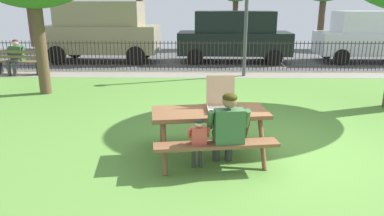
{
  "coord_description": "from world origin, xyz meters",
  "views": [
    {
      "loc": [
        -1.32,
        -5.74,
        2.38
      ],
      "look_at": [
        -1.4,
        -0.21,
        0.75
      ],
      "focal_mm": 33.28,
      "sensor_mm": 36.0,
      "label": 1
    }
  ],
  "objects_px": {
    "park_bench_left": "(18,62)",
    "person_on_park_bench": "(15,55)",
    "pizza_box_open": "(221,101)",
    "child_at_table": "(198,140)",
    "parked_car_left": "(234,35)",
    "picnic_table_foreground": "(210,121)",
    "parked_car_far_left": "(102,30)",
    "adult_at_table": "(228,128)",
    "parked_car_center": "(375,36)"
  },
  "relations": [
    {
      "from": "park_bench_left",
      "to": "adult_at_table",
      "type": "bearing_deg",
      "value": -47.67
    },
    {
      "from": "picnic_table_foreground",
      "to": "adult_at_table",
      "type": "xyz_separation_m",
      "value": [
        0.24,
        -0.47,
        0.06
      ]
    },
    {
      "from": "child_at_table",
      "to": "person_on_park_bench",
      "type": "distance_m",
      "value": 9.74
    },
    {
      "from": "child_at_table",
      "to": "park_bench_left",
      "type": "xyz_separation_m",
      "value": [
        -6.24,
        7.4,
        -0.09
      ]
    },
    {
      "from": "picnic_table_foreground",
      "to": "parked_car_far_left",
      "type": "relative_size",
      "value": 0.42
    },
    {
      "from": "child_at_table",
      "to": "adult_at_table",
      "type": "bearing_deg",
      "value": 11.73
    },
    {
      "from": "pizza_box_open",
      "to": "adult_at_table",
      "type": "height_order",
      "value": "pizza_box_open"
    },
    {
      "from": "adult_at_table",
      "to": "child_at_table",
      "type": "xyz_separation_m",
      "value": [
        -0.42,
        -0.09,
        -0.15
      ]
    },
    {
      "from": "child_at_table",
      "to": "park_bench_left",
      "type": "relative_size",
      "value": 0.51
    },
    {
      "from": "picnic_table_foreground",
      "to": "child_at_table",
      "type": "distance_m",
      "value": 0.6
    },
    {
      "from": "park_bench_left",
      "to": "person_on_park_bench",
      "type": "relative_size",
      "value": 1.37
    },
    {
      "from": "pizza_box_open",
      "to": "child_at_table",
      "type": "bearing_deg",
      "value": -118.39
    },
    {
      "from": "parked_car_far_left",
      "to": "child_at_table",
      "type": "bearing_deg",
      "value": -68.66
    },
    {
      "from": "park_bench_left",
      "to": "parked_car_center",
      "type": "distance_m",
      "value": 13.87
    },
    {
      "from": "parked_car_center",
      "to": "adult_at_table",
      "type": "bearing_deg",
      "value": -124.01
    },
    {
      "from": "parked_car_left",
      "to": "parked_car_center",
      "type": "distance_m",
      "value": 5.81
    },
    {
      "from": "pizza_box_open",
      "to": "person_on_park_bench",
      "type": "distance_m",
      "value": 9.49
    },
    {
      "from": "child_at_table",
      "to": "park_bench_left",
      "type": "distance_m",
      "value": 9.68
    },
    {
      "from": "picnic_table_foreground",
      "to": "person_on_park_bench",
      "type": "relative_size",
      "value": 1.67
    },
    {
      "from": "picnic_table_foreground",
      "to": "parked_car_center",
      "type": "relative_size",
      "value": 0.43
    },
    {
      "from": "person_on_park_bench",
      "to": "parked_car_center",
      "type": "distance_m",
      "value": 13.93
    },
    {
      "from": "parked_car_left",
      "to": "parked_car_center",
      "type": "relative_size",
      "value": 1.0
    },
    {
      "from": "adult_at_table",
      "to": "parked_car_left",
      "type": "bearing_deg",
      "value": 83.96
    },
    {
      "from": "adult_at_table",
      "to": "parked_car_center",
      "type": "relative_size",
      "value": 0.26
    },
    {
      "from": "picnic_table_foreground",
      "to": "pizza_box_open",
      "type": "height_order",
      "value": "pizza_box_open"
    },
    {
      "from": "person_on_park_bench",
      "to": "parked_car_far_left",
      "type": "bearing_deg",
      "value": 51.66
    },
    {
      "from": "park_bench_left",
      "to": "person_on_park_bench",
      "type": "xyz_separation_m",
      "value": [
        -0.07,
        0.02,
        0.24
      ]
    },
    {
      "from": "picnic_table_foreground",
      "to": "park_bench_left",
      "type": "distance_m",
      "value": 9.38
    },
    {
      "from": "adult_at_table",
      "to": "person_on_park_bench",
      "type": "xyz_separation_m",
      "value": [
        -6.73,
        7.33,
        0.0
      ]
    },
    {
      "from": "parked_car_left",
      "to": "child_at_table",
      "type": "bearing_deg",
      "value": -98.3
    },
    {
      "from": "pizza_box_open",
      "to": "parked_car_left",
      "type": "height_order",
      "value": "parked_car_left"
    },
    {
      "from": "pizza_box_open",
      "to": "picnic_table_foreground",
      "type": "bearing_deg",
      "value": -149.26
    },
    {
      "from": "park_bench_left",
      "to": "parked_car_far_left",
      "type": "relative_size",
      "value": 0.34
    },
    {
      "from": "child_at_table",
      "to": "parked_car_left",
      "type": "bearing_deg",
      "value": 81.7
    },
    {
      "from": "person_on_park_bench",
      "to": "park_bench_left",
      "type": "bearing_deg",
      "value": -15.94
    },
    {
      "from": "picnic_table_foreground",
      "to": "parked_car_far_left",
      "type": "height_order",
      "value": "parked_car_far_left"
    },
    {
      "from": "adult_at_table",
      "to": "child_at_table",
      "type": "height_order",
      "value": "adult_at_table"
    },
    {
      "from": "pizza_box_open",
      "to": "park_bench_left",
      "type": "xyz_separation_m",
      "value": [
        -6.6,
        6.73,
        -0.47
      ]
    },
    {
      "from": "parked_car_left",
      "to": "adult_at_table",
      "type": "bearing_deg",
      "value": -96.04
    },
    {
      "from": "picnic_table_foreground",
      "to": "pizza_box_open",
      "type": "relative_size",
      "value": 3.86
    },
    {
      "from": "parked_car_far_left",
      "to": "parked_car_left",
      "type": "distance_m",
      "value": 5.53
    },
    {
      "from": "parked_car_far_left",
      "to": "parked_car_center",
      "type": "bearing_deg",
      "value": 0.0
    },
    {
      "from": "pizza_box_open",
      "to": "park_bench_left",
      "type": "distance_m",
      "value": 9.44
    },
    {
      "from": "child_at_table",
      "to": "park_bench_left",
      "type": "height_order",
      "value": "park_bench_left"
    },
    {
      "from": "picnic_table_foreground",
      "to": "parked_car_far_left",
      "type": "bearing_deg",
      "value": 113.34
    },
    {
      "from": "child_at_table",
      "to": "person_on_park_bench",
      "type": "height_order",
      "value": "person_on_park_bench"
    },
    {
      "from": "child_at_table",
      "to": "person_on_park_bench",
      "type": "relative_size",
      "value": 0.69
    },
    {
      "from": "adult_at_table",
      "to": "parked_car_center",
      "type": "xyz_separation_m",
      "value": [
        6.89,
        10.21,
        0.44
      ]
    },
    {
      "from": "adult_at_table",
      "to": "park_bench_left",
      "type": "xyz_separation_m",
      "value": [
        -6.66,
        7.31,
        -0.24
      ]
    },
    {
      "from": "pizza_box_open",
      "to": "parked_car_far_left",
      "type": "bearing_deg",
      "value": 114.49
    }
  ]
}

